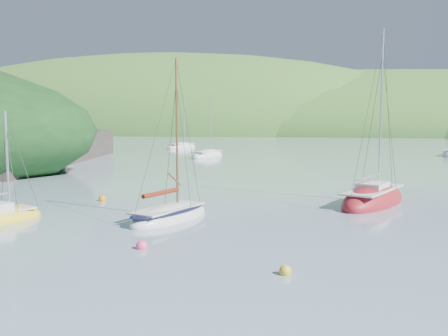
% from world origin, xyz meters
% --- Properties ---
extents(ground, '(700.00, 700.00, 0.00)m').
position_xyz_m(ground, '(0.00, 0.00, 0.00)').
color(ground, gray).
rests_on(ground, ground).
extents(shoreline_hills, '(690.00, 135.00, 56.00)m').
position_xyz_m(shoreline_hills, '(-9.66, 172.42, 0.00)').
color(shoreline_hills, '#316E29').
rests_on(shoreline_hills, ground).
extents(daysailer_white, '(4.06, 6.46, 9.32)m').
position_xyz_m(daysailer_white, '(-2.79, 6.64, 0.21)').
color(daysailer_white, silver).
rests_on(daysailer_white, ground).
extents(sloop_red, '(5.75, 8.60, 12.06)m').
position_xyz_m(sloop_red, '(8.39, 13.99, 0.22)').
color(sloop_red, maroon).
rests_on(sloop_red, ground).
extents(sailboat_yellow, '(3.62, 5.22, 6.44)m').
position_xyz_m(sailboat_yellow, '(-11.38, 4.08, 0.17)').
color(sailboat_yellow, yellow).
rests_on(sailboat_yellow, ground).
extents(distant_sloop_a, '(4.36, 7.34, 9.89)m').
position_xyz_m(distant_sloop_a, '(-10.98, 47.64, 0.17)').
color(distant_sloop_a, silver).
rests_on(distant_sloop_a, ground).
extents(distant_sloop_c, '(5.00, 7.24, 9.78)m').
position_xyz_m(distant_sloop_c, '(-20.08, 65.12, 0.17)').
color(distant_sloop_c, silver).
rests_on(distant_sloop_c, ground).
extents(mooring_buoys, '(13.77, 13.43, 0.49)m').
position_xyz_m(mooring_buoys, '(-2.89, 4.01, 0.12)').
color(mooring_buoys, gold).
rests_on(mooring_buoys, ground).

